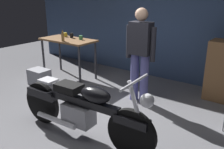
# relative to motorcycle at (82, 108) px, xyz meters

# --- Properties ---
(ground_plane) EXTENTS (12.00, 12.00, 0.00)m
(ground_plane) POSITION_rel_motorcycle_xyz_m (-0.22, 0.19, -0.45)
(ground_plane) COLOR slate
(back_wall) EXTENTS (8.00, 0.12, 3.10)m
(back_wall) POSITION_rel_motorcycle_xyz_m (-0.22, 2.99, 1.10)
(back_wall) COLOR #384C70
(back_wall) RESTS_ON ground_plane
(workbench) EXTENTS (1.30, 0.64, 0.90)m
(workbench) POSITION_rel_motorcycle_xyz_m (-2.01, 1.70, 0.34)
(workbench) COLOR brown
(workbench) RESTS_ON ground_plane
(motorcycle) EXTENTS (2.19, 0.60, 1.00)m
(motorcycle) POSITION_rel_motorcycle_xyz_m (0.00, 0.00, 0.00)
(motorcycle) COLOR black
(motorcycle) RESTS_ON ground_plane
(person_standing) EXTENTS (0.57, 0.22, 1.67)m
(person_standing) POSITION_rel_motorcycle_xyz_m (-0.01, 1.51, 0.48)
(person_standing) COLOR #555598
(person_standing) RESTS_ON ground_plane
(storage_bin) EXTENTS (0.44, 0.32, 0.34)m
(storage_bin) POSITION_rel_motorcycle_xyz_m (-2.16, 0.95, -0.28)
(storage_bin) COLOR gray
(storage_bin) RESTS_ON ground_plane
(mug_green_speckled) EXTENTS (0.11, 0.08, 0.09)m
(mug_green_speckled) POSITION_rel_motorcycle_xyz_m (-1.72, 1.83, 0.50)
(mug_green_speckled) COLOR #3D7F4C
(mug_green_speckled) RESTS_ON workbench
(mug_black_matte) EXTENTS (0.11, 0.07, 0.11)m
(mug_black_matte) POSITION_rel_motorcycle_xyz_m (-2.05, 1.87, 0.51)
(mug_black_matte) COLOR black
(mug_black_matte) RESTS_ON workbench
(mug_yellow_tall) EXTENTS (0.12, 0.09, 0.09)m
(mug_yellow_tall) POSITION_rel_motorcycle_xyz_m (-2.28, 1.89, 0.50)
(mug_yellow_tall) COLOR yellow
(mug_yellow_tall) RESTS_ON workbench
(bottle) EXTENTS (0.06, 0.06, 0.24)m
(bottle) POSITION_rel_motorcycle_xyz_m (-1.89, 1.46, 0.55)
(bottle) COLOR olive
(bottle) RESTS_ON workbench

